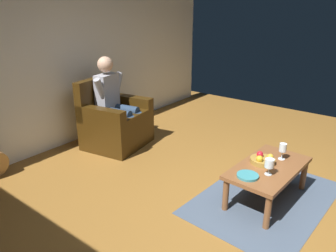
% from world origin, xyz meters
% --- Properties ---
extents(ground_plane, '(7.31, 7.31, 0.00)m').
position_xyz_m(ground_plane, '(0.00, 0.00, 0.00)').
color(ground_plane, brown).
extents(wall_back, '(6.49, 0.06, 2.63)m').
position_xyz_m(wall_back, '(0.00, -2.91, 1.31)').
color(wall_back, white).
rests_on(wall_back, ground).
extents(rug, '(1.76, 1.24, 0.01)m').
position_xyz_m(rug, '(-0.36, 0.00, 0.00)').
color(rug, '#424F60').
rests_on(rug, ground).
extents(armchair, '(0.94, 0.87, 0.96)m').
position_xyz_m(armchair, '(-0.38, -2.28, 0.34)').
color(armchair, '#37230A').
rests_on(armchair, ground).
extents(person_seated, '(0.61, 0.63, 1.27)m').
position_xyz_m(person_seated, '(-0.39, -2.25, 0.68)').
color(person_seated, '#9898A1').
rests_on(person_seated, ground).
extents(coffee_table, '(1.03, 0.60, 0.38)m').
position_xyz_m(coffee_table, '(-0.36, 0.00, 0.33)').
color(coffee_table, brown).
rests_on(coffee_table, ground).
extents(wine_glass_near, '(0.07, 0.07, 0.18)m').
position_xyz_m(wine_glass_near, '(-0.59, 0.05, 0.51)').
color(wine_glass_near, silver).
rests_on(wine_glass_near, coffee_table).
extents(wine_glass_far, '(0.09, 0.09, 0.16)m').
position_xyz_m(wine_glass_far, '(-0.19, 0.06, 0.49)').
color(wine_glass_far, silver).
rests_on(wine_glass_far, coffee_table).
extents(fruit_bowl, '(0.25, 0.25, 0.11)m').
position_xyz_m(fruit_bowl, '(-0.39, -0.08, 0.42)').
color(fruit_bowl, olive).
rests_on(fruit_bowl, coffee_table).
extents(decorative_dish, '(0.21, 0.21, 0.02)m').
position_xyz_m(decorative_dish, '(-0.02, -0.08, 0.39)').
color(decorative_dish, teal).
rests_on(decorative_dish, coffee_table).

